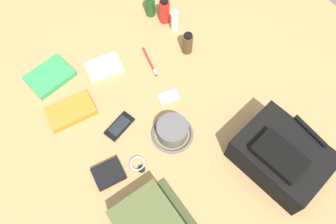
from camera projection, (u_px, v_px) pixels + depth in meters
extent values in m
cube|color=#98794B|center=(168.00, 118.00, 1.42)|extent=(2.64, 2.02, 0.02)
cube|color=black|center=(281.00, 157.00, 1.26)|extent=(0.35, 0.28, 0.13)
cube|color=black|center=(279.00, 156.00, 1.18)|extent=(0.19, 0.13, 0.03)
cylinder|color=black|center=(311.00, 131.00, 1.22)|extent=(0.14, 0.02, 0.02)
cube|color=#394124|center=(179.00, 215.00, 1.23)|extent=(0.27, 0.08, 0.01)
cylinder|color=#515151|center=(172.00, 130.00, 1.34)|extent=(0.12, 0.12, 0.06)
torus|color=#515151|center=(172.00, 134.00, 1.37)|extent=(0.17, 0.17, 0.01)
cylinder|color=#19471E|center=(150.00, 7.00, 1.61)|extent=(0.05, 0.05, 0.10)
cylinder|color=red|center=(164.00, 12.00, 1.59)|extent=(0.05, 0.05, 0.12)
cylinder|color=black|center=(164.00, 1.00, 1.53)|extent=(0.04, 0.04, 0.01)
cylinder|color=white|center=(175.00, 21.00, 1.57)|extent=(0.03, 0.03, 0.10)
cylinder|color=silver|center=(175.00, 12.00, 1.52)|extent=(0.03, 0.03, 0.01)
cylinder|color=#473319|center=(187.00, 44.00, 1.52)|extent=(0.05, 0.05, 0.10)
cylinder|color=black|center=(188.00, 36.00, 1.47)|extent=(0.03, 0.03, 0.01)
cube|color=#2D934C|center=(50.00, 76.00, 1.48)|extent=(0.16, 0.20, 0.03)
cube|color=white|center=(50.00, 77.00, 1.49)|extent=(0.15, 0.19, 0.02)
cube|color=orange|center=(71.00, 111.00, 1.41)|extent=(0.14, 0.20, 0.03)
cube|color=white|center=(71.00, 112.00, 1.41)|extent=(0.13, 0.19, 0.02)
cube|color=black|center=(119.00, 126.00, 1.38)|extent=(0.09, 0.13, 0.01)
cube|color=black|center=(119.00, 126.00, 1.38)|extent=(0.07, 0.10, 0.00)
cube|color=#B7B7BC|center=(169.00, 97.00, 1.45)|extent=(0.07, 0.09, 0.01)
cylinder|color=silver|center=(166.00, 98.00, 1.44)|extent=(0.03, 0.03, 0.00)
torus|color=#99999E|center=(137.00, 164.00, 1.32)|extent=(0.06, 0.06, 0.01)
cylinder|color=black|center=(141.00, 169.00, 1.31)|extent=(0.03, 0.03, 0.01)
cylinder|color=red|center=(150.00, 62.00, 1.53)|extent=(0.16, 0.05, 0.01)
cube|color=white|center=(155.00, 72.00, 1.49)|extent=(0.02, 0.02, 0.01)
cube|color=black|center=(109.00, 174.00, 1.29)|extent=(0.11, 0.12, 0.02)
cube|color=beige|center=(104.00, 67.00, 1.51)|extent=(0.14, 0.17, 0.02)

